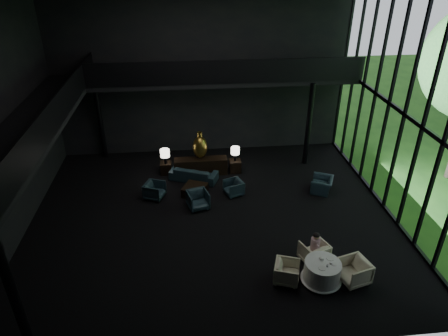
{
  "coord_description": "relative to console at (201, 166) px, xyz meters",
  "views": [
    {
      "loc": [
        -0.86,
        -12.72,
        9.24
      ],
      "look_at": [
        0.48,
        0.5,
        1.87
      ],
      "focal_mm": 32.0,
      "sensor_mm": 36.0,
      "label": 1
    }
  ],
  "objects": [
    {
      "name": "bronze_urn",
      "position": [
        0.0,
        0.16,
        0.92
      ],
      "size": [
        0.67,
        0.67,
        1.25
      ],
      "color": "olive",
      "rests_on": "console"
    },
    {
      "name": "coffee_cup",
      "position": [
        3.63,
        -7.3,
        0.41
      ],
      "size": [
        0.11,
        0.11,
        0.06
      ],
      "primitive_type": "cylinder",
      "rotation": [
        0.0,
        0.0,
        0.28
      ],
      "color": "white",
      "rests_on": "saucer"
    },
    {
      "name": "lounge_armchair_west",
      "position": [
        -2.02,
        -1.86,
        0.0
      ],
      "size": [
        0.93,
        0.96,
        0.77
      ],
      "primitive_type": "imported",
      "rotation": [
        0.0,
        0.0,
        1.19
      ],
      "color": "black",
      "rests_on": "floor"
    },
    {
      "name": "lounge_armchair_south",
      "position": [
        -0.25,
        -2.77,
        0.04
      ],
      "size": [
        1.02,
        0.98,
        0.86
      ],
      "primitive_type": "imported",
      "rotation": [
        0.0,
        0.0,
        0.28
      ],
      "color": "black",
      "rests_on": "floor"
    },
    {
      "name": "table_lamp_left",
      "position": [
        -1.6,
        0.1,
        0.68
      ],
      "size": [
        0.43,
        0.43,
        0.71
      ],
      "color": "black",
      "rests_on": "side_table_left"
    },
    {
      "name": "side_table_left",
      "position": [
        -1.6,
        0.19,
        -0.11
      ],
      "size": [
        0.5,
        0.5,
        0.55
      ],
      "primitive_type": "cube",
      "color": "black",
      "rests_on": "floor"
    },
    {
      "name": "sofa",
      "position": [
        -0.35,
        -0.54,
        0.04
      ],
      "size": [
        2.25,
        1.4,
        0.85
      ],
      "primitive_type": "imported",
      "rotation": [
        0.0,
        0.0,
        2.76
      ],
      "color": "black",
      "rests_on": "floor"
    },
    {
      "name": "wall_back",
      "position": [
        0.3,
        2.54,
        3.61
      ],
      "size": [
        14.0,
        0.04,
        8.0
      ],
      "primitive_type": "cube",
      "color": "black",
      "rests_on": "ground"
    },
    {
      "name": "plate_a",
      "position": [
        3.31,
        -7.46,
        0.37
      ],
      "size": [
        0.24,
        0.24,
        0.01
      ],
      "primitive_type": "cylinder",
      "rotation": [
        0.0,
        0.0,
        -0.12
      ],
      "color": "white",
      "rests_on": "dining_table"
    },
    {
      "name": "window_armchair",
      "position": [
        5.09,
        -2.06,
        0.01
      ],
      "size": [
        0.9,
        1.06,
        0.78
      ],
      "primitive_type": "imported",
      "rotation": [
        0.0,
        0.0,
        -2.0
      ],
      "color": "#233139",
      "rests_on": "floor"
    },
    {
      "name": "console",
      "position": [
        0.0,
        0.0,
        0.0
      ],
      "size": [
        2.42,
        0.55,
        0.77
      ],
      "primitive_type": "cube",
      "color": "black",
      "rests_on": "floor"
    },
    {
      "name": "column_sw",
      "position": [
        -4.7,
        -9.16,
        1.61
      ],
      "size": [
        0.24,
        0.24,
        4.0
      ],
      "primitive_type": "cylinder",
      "color": "black",
      "rests_on": "floor"
    },
    {
      "name": "curtain_wall",
      "position": [
        7.25,
        -3.46,
        3.61
      ],
      "size": [
        0.2,
        12.0,
        8.0
      ],
      "primitive_type": null,
      "color": "black",
      "rests_on": "ground"
    },
    {
      "name": "table_lamp_right",
      "position": [
        1.6,
        0.05,
        0.67
      ],
      "size": [
        0.4,
        0.4,
        0.67
      ],
      "color": "black",
      "rests_on": "side_table_right"
    },
    {
      "name": "dining_chair_north",
      "position": [
        3.45,
        -6.29,
        0.05
      ],
      "size": [
        1.07,
        1.04,
        0.87
      ],
      "primitive_type": "imported",
      "rotation": [
        0.0,
        0.0,
        3.52
      ],
      "color": "beige",
      "rests_on": "floor"
    },
    {
      "name": "lounge_armchair_east",
      "position": [
        1.29,
        -1.93,
        -0.05
      ],
      "size": [
        0.8,
        0.83,
        0.68
      ],
      "primitive_type": "imported",
      "rotation": [
        0.0,
        0.0,
        -1.22
      ],
      "color": "#1A2733",
      "rests_on": "floor"
    },
    {
      "name": "saucer",
      "position": [
        3.72,
        -7.33,
        0.37
      ],
      "size": [
        0.18,
        0.18,
        0.01
      ],
      "primitive_type": "cylinder",
      "rotation": [
        0.0,
        0.0,
        -0.19
      ],
      "color": "white",
      "rests_on": "dining_table"
    },
    {
      "name": "coffee_table",
      "position": [
        -0.34,
        -1.77,
        -0.18
      ],
      "size": [
        1.2,
        1.2,
        0.4
      ],
      "primitive_type": "cube",
      "rotation": [
        0.0,
        0.0,
        -0.41
      ],
      "color": "black",
      "rests_on": "floor"
    },
    {
      "name": "dining_table",
      "position": [
        3.41,
        -7.24,
        -0.06
      ],
      "size": [
        1.28,
        1.28,
        0.75
      ],
      "color": "white",
      "rests_on": "floor"
    },
    {
      "name": "railing_back",
      "position": [
        1.3,
        0.54,
        4.21
      ],
      "size": [
        12.0,
        0.06,
        1.0
      ],
      "primitive_type": "cube",
      "color": "black",
      "rests_on": "mezzanine_back"
    },
    {
      "name": "floor",
      "position": [
        0.3,
        -3.46,
        -0.39
      ],
      "size": [
        14.0,
        12.0,
        0.02
      ],
      "primitive_type": "cube",
      "color": "black",
      "rests_on": "ground"
    },
    {
      "name": "side_table_right",
      "position": [
        1.6,
        0.03,
        -0.1
      ],
      "size": [
        0.52,
        0.52,
        0.58
      ],
      "primitive_type": "cube",
      "color": "black",
      "rests_on": "floor"
    },
    {
      "name": "plate_b",
      "position": [
        3.68,
        -7.06,
        0.37
      ],
      "size": [
        0.24,
        0.24,
        0.02
      ],
      "primitive_type": "cylinder",
      "rotation": [
        0.0,
        0.0,
        -0.03
      ],
      "color": "white",
      "rests_on": "dining_table"
    },
    {
      "name": "railing_left",
      "position": [
        -4.7,
        -3.46,
        4.21
      ],
      "size": [
        0.06,
        12.0,
        1.0
      ],
      "primitive_type": "cube",
      "color": "black",
      "rests_on": "mezzanine_left"
    },
    {
      "name": "mezzanine_left",
      "position": [
        -5.7,
        -3.46,
        3.61
      ],
      "size": [
        2.0,
        12.0,
        0.25
      ],
      "primitive_type": "cube",
      "color": "black",
      "rests_on": "wall_left"
    },
    {
      "name": "wall_front",
      "position": [
        0.3,
        -9.46,
        3.61
      ],
      "size": [
        14.0,
        0.04,
        8.0
      ],
      "primitive_type": "cube",
      "color": "black",
      "rests_on": "ground"
    },
    {
      "name": "column_nw",
      "position": [
        -4.7,
        2.24,
        1.61
      ],
      "size": [
        0.24,
        0.24,
        4.0
      ],
      "primitive_type": "cylinder",
      "color": "black",
      "rests_on": "floor"
    },
    {
      "name": "column_ne",
      "position": [
        5.1,
        0.54,
        1.61
      ],
      "size": [
        0.24,
        0.24,
        4.0
      ],
      "primitive_type": "cylinder",
      "color": "black",
      "rests_on": "floor"
    },
    {
      "name": "dining_chair_west",
      "position": [
        2.34,
        -7.1,
        -0.0
      ],
      "size": [
        0.91,
        0.93,
        0.77
      ],
      "primitive_type": "imported",
      "rotation": [
        0.0,
        0.0,
        1.24
      ],
      "color": "beige",
      "rests_on": "floor"
    },
    {
      "name": "cereal_bowl",
      "position": [
        3.4,
        -7.07,
        0.4
      ],
      "size": [
        0.15,
        0.15,
        0.08
      ],
      "primitive_type": "ellipsoid",
      "color": "white",
      "rests_on": "dining_table"
    },
    {
      "name": "dining_chair_east",
      "position": [
        4.41,
        -7.32,
        0.09
      ],
      "size": [
        1.08,
        1.12,
        0.95
      ],
      "primitive_type": "imported",
      "rotation": [
        0.0,
        0.0,
        -1.3
      ],
      "color": "beige",
      "rests_on": "floor"
    },
    {
      "name": "mezzanine_back",
      "position": [
        1.3,
        1.54,
        3.61
      ],
      "size": [
        12.0,
        2.0,
        0.25
      ],
      "primitive_type": "cube",
      "color": "black",
      "rests_on": "wall_back"
    },
    {
      "name": "cream_pot",
      "position": [
        3.48,
        -7.41,
        0.4
      ],
      "size": [
        0.08,
        0.08,
        0.07
      ],
      "primitive_type": "cylinder",
      "rotation": [
        0.0,
        0.0,
        0.4
      ],
      "color": "#99999E",
      "rests_on": "dining_table"
    },
    {
      "name": "child",
      "position": [
        3.48,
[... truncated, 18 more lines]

